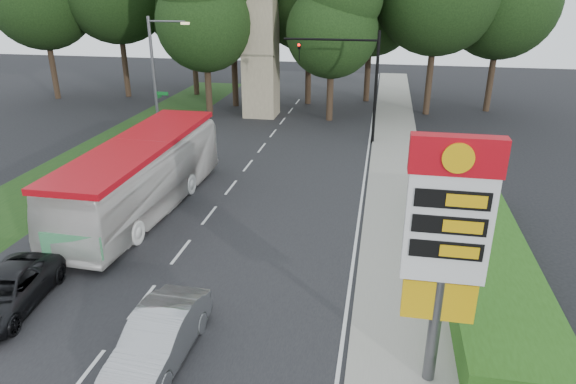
% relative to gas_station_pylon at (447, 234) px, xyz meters
% --- Properties ---
extents(road_surface, '(14.00, 80.00, 0.02)m').
position_rel_gas_station_pylon_xyz_m(road_surface, '(-9.20, 10.01, -4.44)').
color(road_surface, black).
rests_on(road_surface, ground).
extents(sidewalk_right, '(3.00, 80.00, 0.12)m').
position_rel_gas_station_pylon_xyz_m(sidewalk_right, '(-0.70, 10.01, -4.39)').
color(sidewalk_right, gray).
rests_on(sidewalk_right, ground).
extents(grass_verge_left, '(5.00, 50.00, 0.02)m').
position_rel_gas_station_pylon_xyz_m(grass_verge_left, '(-18.70, 16.01, -4.44)').
color(grass_verge_left, '#193814').
rests_on(grass_verge_left, ground).
extents(hedge, '(3.00, 14.00, 1.20)m').
position_rel_gas_station_pylon_xyz_m(hedge, '(2.30, 6.01, -3.85)').
color(hedge, '#254F15').
rests_on(hedge, ground).
extents(gas_station_pylon, '(2.10, 0.45, 6.85)m').
position_rel_gas_station_pylon_xyz_m(gas_station_pylon, '(0.00, 0.00, 0.00)').
color(gas_station_pylon, '#59595E').
rests_on(gas_station_pylon, ground).
extents(traffic_signal_mast, '(6.10, 0.35, 7.20)m').
position_rel_gas_station_pylon_xyz_m(traffic_signal_mast, '(-3.52, 22.00, 0.22)').
color(traffic_signal_mast, black).
rests_on(traffic_signal_mast, ground).
extents(streetlight_signs, '(2.75, 0.98, 8.00)m').
position_rel_gas_station_pylon_xyz_m(streetlight_signs, '(-16.19, 20.01, -0.01)').
color(streetlight_signs, '#59595E').
rests_on(streetlight_signs, ground).
extents(monument, '(3.00, 3.00, 10.05)m').
position_rel_gas_station_pylon_xyz_m(monument, '(-11.20, 28.01, 0.66)').
color(monument, gray).
rests_on(monument, ground).
extents(tree_monument_left, '(7.28, 7.28, 14.30)m').
position_rel_gas_station_pylon_xyz_m(tree_monument_left, '(-15.20, 27.01, 4.23)').
color(tree_monument_left, '#2D2116').
rests_on(tree_monument_left, ground).
extents(tree_monument_right, '(6.72, 6.72, 13.20)m').
position_rel_gas_station_pylon_xyz_m(tree_monument_right, '(-5.70, 27.51, 3.56)').
color(tree_monument_right, '#2D2116').
rests_on(tree_monument_right, ground).
extents(transit_bus, '(3.33, 12.16, 3.36)m').
position_rel_gas_station_pylon_xyz_m(transit_bus, '(-12.33, 9.07, -2.77)').
color(transit_bus, silver).
rests_on(transit_bus, ground).
extents(sedan_silver, '(1.64, 4.47, 1.46)m').
position_rel_gas_station_pylon_xyz_m(sedan_silver, '(-7.42, -0.48, -3.72)').
color(sedan_silver, '#979A9E').
rests_on(sedan_silver, ground).
extents(suv_charcoal, '(2.63, 4.80, 1.28)m').
position_rel_gas_station_pylon_xyz_m(suv_charcoal, '(-13.36, 0.88, -3.81)').
color(suv_charcoal, black).
rests_on(suv_charcoal, ground).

